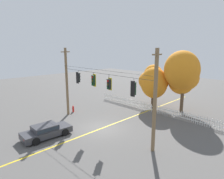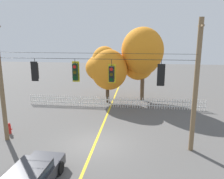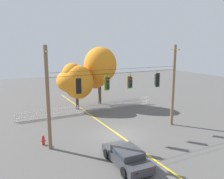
# 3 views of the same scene
# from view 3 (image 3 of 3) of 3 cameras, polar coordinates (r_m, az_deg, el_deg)

# --- Properties ---
(ground) EXTENTS (80.00, 80.00, 0.00)m
(ground) POSITION_cam_3_polar(r_m,az_deg,el_deg) (20.70, 1.65, -10.97)
(ground) COLOR #565451
(lane_centerline_stripe) EXTENTS (0.16, 36.00, 0.01)m
(lane_centerline_stripe) POSITION_cam_3_polar(r_m,az_deg,el_deg) (20.70, 1.65, -10.96)
(lane_centerline_stripe) COLOR gold
(lane_centerline_stripe) RESTS_ON ground
(signal_support_span) EXTENTS (12.03, 1.10, 7.69)m
(signal_support_span) POSITION_cam_3_polar(r_m,az_deg,el_deg) (19.57, 1.72, -0.26)
(signal_support_span) COLOR brown
(signal_support_span) RESTS_ON ground
(traffic_signal_southbound_primary) EXTENTS (0.43, 0.38, 1.37)m
(traffic_signal_southbound_primary) POSITION_cam_3_polar(r_m,az_deg,el_deg) (18.01, -8.22, 0.90)
(traffic_signal_southbound_primary) COLOR black
(traffic_signal_northbound_primary) EXTENTS (0.43, 0.38, 1.40)m
(traffic_signal_northbound_primary) POSITION_cam_3_polar(r_m,az_deg,el_deg) (18.96, -1.17, 1.50)
(traffic_signal_northbound_primary) COLOR black
(traffic_signal_northbound_secondary) EXTENTS (0.43, 0.38, 1.42)m
(traffic_signal_northbound_secondary) POSITION_cam_3_polar(r_m,az_deg,el_deg) (20.01, 4.42, 1.75)
(traffic_signal_northbound_secondary) COLOR black
(traffic_signal_eastbound_side) EXTENTS (0.43, 0.38, 1.47)m
(traffic_signal_eastbound_side) POSITION_cam_3_polar(r_m,az_deg,el_deg) (21.59, 10.84, 2.33)
(traffic_signal_eastbound_side) COLOR black
(white_picket_fence) EXTENTS (16.56, 0.06, 1.00)m
(white_picket_fence) POSITION_cam_3_polar(r_m,az_deg,el_deg) (27.32, -5.44, -4.41)
(white_picket_fence) COLOR white
(white_picket_fence) RESTS_ON ground
(autumn_maple_near_fence) EXTENTS (4.23, 4.03, 5.57)m
(autumn_maple_near_fence) POSITION_cam_3_polar(r_m,az_deg,el_deg) (28.14, -8.92, 2.16)
(autumn_maple_near_fence) COLOR #473828
(autumn_maple_near_fence) RESTS_ON ground
(autumn_maple_mid) EXTENTS (4.13, 4.60, 7.41)m
(autumn_maple_mid) POSITION_cam_3_polar(r_m,az_deg,el_deg) (29.99, -3.32, 4.89)
(autumn_maple_mid) COLOR brown
(autumn_maple_mid) RESTS_ON ground
(parked_car) EXTENTS (2.02, 4.26, 1.15)m
(parked_car) POSITION_cam_3_polar(r_m,az_deg,el_deg) (15.85, 3.57, -15.79)
(parked_car) COLOR #38383D
(parked_car) RESTS_ON ground
(fire_hydrant) EXTENTS (0.38, 0.22, 0.78)m
(fire_hydrant) POSITION_cam_3_polar(r_m,az_deg,el_deg) (19.41, -16.33, -11.74)
(fire_hydrant) COLOR red
(fire_hydrant) RESTS_ON ground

